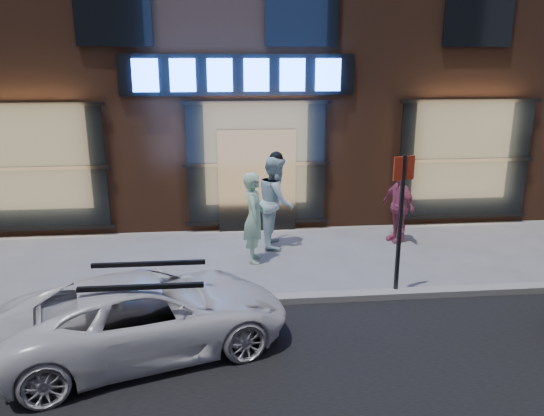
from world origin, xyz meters
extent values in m
plane|color=slate|center=(0.00, 0.00, 0.00)|extent=(90.00, 90.00, 0.00)
cube|color=gray|center=(0.00, 0.00, 0.06)|extent=(60.00, 0.25, 0.12)
cube|color=#54301E|center=(0.00, 8.00, 5.00)|extent=(30.00, 8.00, 10.00)
cube|color=black|center=(-0.40, 3.95, 3.60)|extent=(5.20, 0.06, 0.90)
cube|color=black|center=(0.00, 3.92, 1.20)|extent=(1.80, 0.10, 2.40)
cube|color=#FFBF72|center=(-5.00, 3.98, 1.60)|extent=(3.00, 0.04, 2.60)
cube|color=black|center=(-5.00, 3.94, 1.60)|extent=(3.20, 0.06, 2.80)
cube|color=#FFBF72|center=(0.00, 3.98, 1.60)|extent=(3.00, 0.04, 2.60)
cube|color=black|center=(0.00, 3.94, 1.60)|extent=(3.20, 0.06, 2.80)
cube|color=#FFBF72|center=(5.00, 3.98, 1.60)|extent=(3.00, 0.04, 2.60)
cube|color=black|center=(5.00, 3.94, 1.60)|extent=(3.20, 0.06, 2.80)
cube|color=black|center=(-3.00, 3.94, 5.00)|extent=(1.60, 0.06, 1.60)
cube|color=black|center=(1.00, 3.94, 5.00)|extent=(1.60, 0.06, 1.60)
cube|color=black|center=(5.00, 3.94, 5.00)|extent=(1.60, 0.06, 1.60)
cube|color=#2659FF|center=(-2.40, 3.88, 3.60)|extent=(0.55, 0.12, 0.70)
cube|color=#2659FF|center=(-1.60, 3.88, 3.60)|extent=(0.55, 0.12, 0.70)
cube|color=#2659FF|center=(-0.80, 3.88, 3.60)|extent=(0.55, 0.12, 0.70)
cube|color=#2659FF|center=(0.00, 3.88, 3.60)|extent=(0.55, 0.12, 0.70)
cube|color=#2659FF|center=(0.80, 3.88, 3.60)|extent=(0.55, 0.12, 0.70)
cube|color=#2659FF|center=(1.60, 3.88, 3.60)|extent=(0.55, 0.12, 0.70)
imported|color=#A2D5AE|center=(-0.20, 1.96, 0.91)|extent=(0.48, 0.69, 1.82)
imported|color=silver|center=(0.33, 2.85, 0.99)|extent=(0.83, 1.02, 1.98)
imported|color=#C14F73|center=(3.05, 2.85, 0.81)|extent=(0.73, 1.03, 1.62)
imported|color=white|center=(-1.89, -1.30, 0.54)|extent=(4.28, 2.91, 1.09)
cylinder|color=#262628|center=(2.13, 0.10, 1.23)|extent=(0.08, 0.08, 2.46)
cube|color=red|center=(2.13, 0.10, 2.24)|extent=(0.38, 0.15, 0.39)
camera|label=1|loc=(-0.83, -8.08, 3.97)|focal=35.00mm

